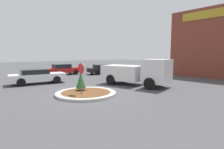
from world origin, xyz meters
name	(u,v)px	position (x,y,z in m)	size (l,w,h in m)	color
ground_plane	(86,94)	(0.00, 0.00, 0.00)	(120.00, 120.00, 0.00)	#474749
traffic_island	(86,93)	(0.00, 0.00, 0.08)	(4.01, 4.01, 0.16)	#BCB7AD
stop_sign	(81,73)	(0.20, -0.48, 1.48)	(0.68, 0.07, 2.14)	#4C4C51
island_shrub	(81,80)	(-0.74, 0.07, 0.87)	(0.71, 0.71, 1.26)	brown
utility_truck	(137,72)	(-0.01, 5.13, 1.15)	(6.21, 3.38, 2.29)	silver
storefront_building	(222,44)	(2.61, 17.51, 3.93)	(10.00, 6.07, 7.86)	brown
parked_sedan_black	(103,69)	(-9.22, 8.69, 0.69)	(2.44, 4.47, 1.30)	black
parked_sedan_red	(63,69)	(-11.79, 4.00, 0.72)	(2.01, 4.39, 1.42)	#B21919
parked_sedan_white	(37,76)	(-6.65, -0.96, 0.70)	(2.46, 4.96, 1.33)	silver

